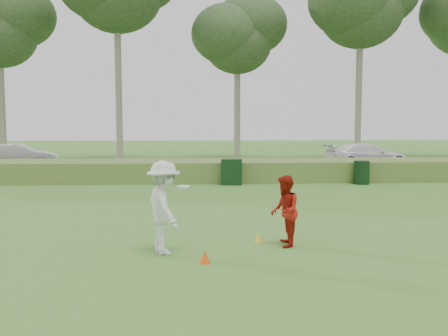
{
  "coord_description": "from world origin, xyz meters",
  "views": [
    {
      "loc": [
        -0.77,
        -10.67,
        2.67
      ],
      "look_at": [
        0.0,
        4.0,
        1.3
      ],
      "focal_mm": 40.0,
      "sensor_mm": 36.0,
      "label": 1
    }
  ],
  "objects": [
    {
      "name": "park_road",
      "position": [
        0.0,
        17.0,
        0.03
      ],
      "size": [
        80.0,
        6.0,
        0.06
      ],
      "primitive_type": "cube",
      "color": "#2D2D2D",
      "rests_on": "ground"
    },
    {
      "name": "player_red",
      "position": [
        1.08,
        -0.23,
        0.77
      ],
      "size": [
        0.65,
        0.8,
        1.53
      ],
      "primitive_type": "imported",
      "rotation": [
        0.0,
        0.0,
        -1.67
      ],
      "color": "#A1180D",
      "rests_on": "ground"
    },
    {
      "name": "tree_5",
      "position": [
        10.0,
        22.5,
        10.47
      ],
      "size": [
        7.28,
        7.28,
        14.0
      ],
      "color": "gray",
      "rests_on": "ground"
    },
    {
      "name": "cone_yellow",
      "position": [
        0.57,
        0.18,
        0.1
      ],
      "size": [
        0.18,
        0.18,
        0.2
      ],
      "primitive_type": "cone",
      "color": "yellow",
      "rests_on": "ground"
    },
    {
      "name": "car_right",
      "position": [
        8.87,
        17.29,
        0.75
      ],
      "size": [
        4.89,
        2.38,
        1.37
      ],
      "primitive_type": "imported",
      "rotation": [
        0.0,
        0.0,
        1.67
      ],
      "color": "white",
      "rests_on": "park_road"
    },
    {
      "name": "car_mid",
      "position": [
        -10.67,
        17.26,
        0.76
      ],
      "size": [
        4.47,
        2.45,
        1.4
      ],
      "primitive_type": "imported",
      "rotation": [
        0.0,
        0.0,
        1.81
      ],
      "color": "silver",
      "rests_on": "park_road"
    },
    {
      "name": "ground",
      "position": [
        0.0,
        0.0,
        0.0
      ],
      "size": [
        120.0,
        120.0,
        0.0
      ],
      "primitive_type": "plane",
      "color": "#3B7527",
      "rests_on": "ground"
    },
    {
      "name": "tree_4",
      "position": [
        2.0,
        24.5,
        8.59
      ],
      "size": [
        6.24,
        6.24,
        11.5
      ],
      "color": "gray",
      "rests_on": "ground"
    },
    {
      "name": "utility_cabinet",
      "position": [
        0.65,
        10.26,
        0.54
      ],
      "size": [
        0.92,
        0.63,
        1.09
      ],
      "primitive_type": "cube",
      "rotation": [
        0.0,
        0.0,
        -0.1
      ],
      "color": "black",
      "rests_on": "ground"
    },
    {
      "name": "trash_bin",
      "position": [
        6.22,
        10.18,
        0.5
      ],
      "size": [
        0.81,
        0.81,
        1.0
      ],
      "primitive_type": "cylinder",
      "rotation": [
        0.0,
        0.0,
        -0.25
      ],
      "color": "black",
      "rests_on": "ground"
    },
    {
      "name": "cone_orange",
      "position": [
        -0.65,
        -1.44,
        0.12
      ],
      "size": [
        0.22,
        0.22,
        0.24
      ],
      "primitive_type": "cone",
      "color": "#EE490C",
      "rests_on": "ground"
    },
    {
      "name": "reed_strip",
      "position": [
        0.0,
        12.0,
        0.45
      ],
      "size": [
        80.0,
        3.0,
        0.9
      ],
      "primitive_type": "cube",
      "color": "#51712D",
      "rests_on": "ground"
    },
    {
      "name": "player_white",
      "position": [
        -1.46,
        -0.67,
        0.95
      ],
      "size": [
        1.1,
        1.39,
        1.89
      ],
      "rotation": [
        0.0,
        0.0,
        1.95
      ],
      "color": "silver",
      "rests_on": "ground"
    }
  ]
}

